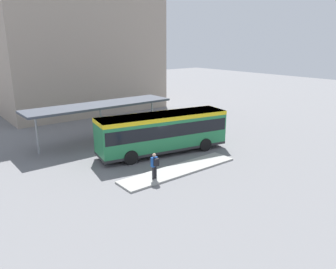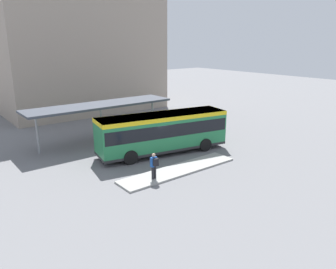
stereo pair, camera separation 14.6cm
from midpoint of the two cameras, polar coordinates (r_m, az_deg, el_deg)
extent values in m
plane|color=slate|center=(25.34, -1.05, -3.18)|extent=(120.00, 120.00, 0.00)
cube|color=#9E9E99|center=(21.89, 1.79, -6.17)|extent=(8.72, 1.80, 0.12)
cube|color=#237A47|center=(24.83, -1.07, 0.53)|extent=(10.29, 4.25, 2.70)
cube|color=yellow|center=(24.54, -1.09, 3.23)|extent=(10.31, 4.27, 0.30)
cube|color=black|center=(24.75, -1.08, 1.25)|extent=(10.10, 4.24, 0.94)
cube|color=black|center=(27.29, 8.31, 2.48)|extent=(0.49, 2.23, 1.04)
cube|color=#28282B|center=(25.19, -1.06, -2.21)|extent=(10.30, 4.26, 0.20)
cylinder|color=black|center=(27.60, 3.59, -0.47)|extent=(1.06, 0.46, 1.03)
cylinder|color=black|center=(25.72, 6.32, -1.78)|extent=(1.06, 0.46, 1.03)
cylinder|color=black|center=(25.06, -8.63, -2.34)|extent=(1.06, 0.46, 1.03)
cylinder|color=black|center=(22.97, -6.66, -3.98)|extent=(1.06, 0.46, 1.03)
cylinder|color=#232328|center=(20.22, -2.79, -6.70)|extent=(0.15, 0.15, 0.81)
cylinder|color=#232328|center=(20.32, -2.40, -6.57)|extent=(0.15, 0.15, 0.81)
cube|color=#194799|center=(20.01, -2.62, -4.77)|extent=(0.41, 0.24, 0.60)
cube|color=black|center=(19.85, -2.24, -4.85)|extent=(0.31, 0.21, 0.46)
sphere|color=tan|center=(19.86, -2.64, -3.61)|extent=(0.22, 0.22, 0.22)
torus|color=black|center=(32.53, 8.03, 1.67)|extent=(0.14, 0.73, 0.73)
torus|color=black|center=(31.80, 9.16, 1.29)|extent=(0.14, 0.73, 0.73)
cylinder|color=black|center=(32.11, 8.61, 1.90)|extent=(0.13, 0.77, 0.04)
cylinder|color=black|center=(31.99, 8.81, 1.73)|extent=(0.04, 0.04, 0.36)
cube|color=black|center=(31.94, 8.82, 2.04)|extent=(0.09, 0.19, 0.04)
cylinder|color=black|center=(32.38, 8.16, 2.19)|extent=(0.48, 0.09, 0.03)
torus|color=black|center=(33.29, 7.36, 2.05)|extent=(0.12, 0.77, 0.77)
torus|color=black|center=(32.67, 8.77, 1.73)|extent=(0.12, 0.77, 0.77)
cylinder|color=red|center=(32.92, 8.08, 2.32)|extent=(0.11, 0.81, 0.04)
cylinder|color=red|center=(32.82, 8.33, 2.15)|extent=(0.04, 0.04, 0.38)
cube|color=black|center=(32.77, 8.34, 2.47)|extent=(0.09, 0.19, 0.04)
cylinder|color=red|center=(33.15, 7.52, 2.60)|extent=(0.48, 0.08, 0.03)
torus|color=black|center=(33.26, 7.70, 1.95)|extent=(0.06, 0.67, 0.67)
torus|color=black|center=(33.86, 6.58, 2.24)|extent=(0.06, 0.67, 0.67)
cylinder|color=gold|center=(33.51, 7.15, 2.45)|extent=(0.05, 0.70, 0.04)
cylinder|color=gold|center=(33.63, 6.94, 2.41)|extent=(0.04, 0.04, 0.33)
cube|color=black|center=(33.59, 6.95, 2.68)|extent=(0.07, 0.18, 0.04)
cylinder|color=gold|center=(33.25, 7.60, 2.47)|extent=(0.48, 0.04, 0.03)
torus|color=black|center=(34.22, 5.26, 2.44)|extent=(0.11, 0.70, 0.70)
torus|color=black|center=(33.62, 6.46, 2.17)|extent=(0.11, 0.70, 0.70)
cylinder|color=silver|center=(33.86, 5.86, 2.68)|extent=(0.10, 0.74, 0.04)
cylinder|color=silver|center=(33.77, 6.08, 2.54)|extent=(0.04, 0.04, 0.34)
cube|color=black|center=(33.73, 6.09, 2.82)|extent=(0.09, 0.19, 0.04)
cylinder|color=silver|center=(34.09, 5.39, 2.92)|extent=(0.48, 0.07, 0.03)
cube|color=#383D47|center=(28.10, -11.90, 5.04)|extent=(12.57, 3.00, 0.18)
cylinder|color=gray|center=(26.57, -21.99, 0.00)|extent=(0.16, 0.16, 3.06)
cylinder|color=gray|center=(31.12, -2.93, 3.37)|extent=(0.16, 0.16, 3.06)
cylinder|color=gray|center=(28.44, -11.71, 1.84)|extent=(0.16, 0.16, 3.06)
cylinder|color=slate|center=(28.39, -3.53, -0.58)|extent=(0.87, 0.87, 0.47)
sphere|color=#286B2D|center=(28.22, -3.55, 0.61)|extent=(1.00, 1.00, 1.00)
cube|color=gray|center=(44.49, -16.70, 15.17)|extent=(18.48, 15.52, 16.37)
camera|label=1|loc=(0.07, -90.17, -0.05)|focal=35.00mm
camera|label=2|loc=(0.07, 89.83, 0.05)|focal=35.00mm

